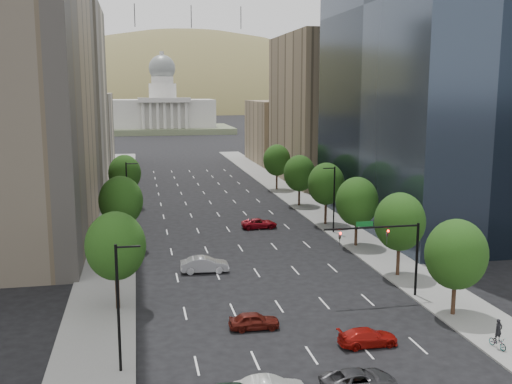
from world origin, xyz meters
TOP-DOWN VIEW (x-y plane):
  - sidewalk_left at (-15.50, 60.00)m, footprint 6.00×200.00m
  - sidewalk_right at (15.50, 60.00)m, footprint 6.00×200.00m
  - midrise_cream_left at (-25.00, 103.00)m, footprint 14.00×30.00m
  - filler_left at (-25.00, 136.00)m, footprint 14.00×26.00m
  - tower_glass_right at (26.00, 58.00)m, footprint 16.00×38.00m
  - parking_tan_right at (25.00, 100.00)m, footprint 14.00×30.00m
  - filler_right at (25.00, 133.00)m, footprint 14.00×26.00m
  - tree_right_0 at (14.00, 25.00)m, footprint 5.20×5.20m
  - tree_right_1 at (14.00, 36.00)m, footprint 5.20×5.20m
  - tree_right_2 at (14.00, 48.00)m, footprint 5.20×5.20m
  - tree_right_3 at (14.00, 60.00)m, footprint 5.20×5.20m
  - tree_right_4 at (14.00, 74.00)m, footprint 5.20×5.20m
  - tree_right_5 at (14.00, 90.00)m, footprint 5.20×5.20m
  - tree_left_0 at (-14.00, 32.00)m, footprint 5.20×5.20m
  - tree_left_1 at (-14.00, 52.00)m, footprint 5.20×5.20m
  - tree_left_2 at (-14.00, 78.00)m, footprint 5.20×5.20m
  - streetlight_rn at (13.44, 55.00)m, footprint 1.70×0.20m
  - streetlight_ls at (-13.44, 20.00)m, footprint 1.70×0.20m
  - streetlight_ln at (-13.44, 65.00)m, footprint 1.70×0.20m
  - traffic_signal at (10.53, 30.00)m, footprint 9.12×0.40m
  - capitol at (0.00, 249.71)m, footprint 60.00×40.00m
  - foothills at (34.67, 599.39)m, footprint 720.00×413.00m
  - car_dkgrey at (1.49, 14.53)m, footprint 5.05×2.51m
  - car_red_near at (4.62, 20.78)m, footprint 4.59×1.94m
  - car_maroon at (-3.15, 25.54)m, footprint 4.13×1.77m
  - car_silver at (-5.35, 41.26)m, footprint 5.14×2.00m
  - car_red_far at (4.34, 59.75)m, footprint 4.99×2.41m
  - cyclist at (13.73, 18.16)m, footprint 0.87×1.76m

SIDE VIEW (x-z plane):
  - foothills at x=34.67m, z-range -169.28..93.72m
  - sidewalk_left at x=-15.50m, z-range 0.00..0.15m
  - sidewalk_right at x=15.50m, z-range 0.00..0.15m
  - car_red_near at x=4.62m, z-range 0.00..1.32m
  - car_red_far at x=4.34m, z-range 0.00..1.37m
  - car_dkgrey at x=1.49m, z-range 0.00..1.38m
  - car_maroon at x=-3.15m, z-range 0.00..1.39m
  - car_silver at x=-5.35m, z-range 0.00..1.67m
  - cyclist at x=13.73m, z-range -0.22..2.02m
  - streetlight_rn at x=13.44m, z-range 0.34..9.34m
  - streetlight_ls at x=-13.44m, z-range 0.34..9.34m
  - streetlight_ln at x=-13.44m, z-range 0.34..9.34m
  - traffic_signal at x=10.53m, z-range 1.49..8.86m
  - tree_right_0 at x=14.00m, z-range 1.19..9.58m
  - tree_right_4 at x=14.00m, z-range 1.23..9.69m
  - tree_right_2 at x=14.00m, z-range 1.30..9.91m
  - tree_left_2 at x=-14.00m, z-range 1.34..10.02m
  - tree_right_1 at x=14.00m, z-range 1.37..10.12m
  - tree_right_5 at x=14.00m, z-range 1.37..10.12m
  - tree_left_0 at x=-14.00m, z-range 1.37..10.12m
  - tree_right_3 at x=14.00m, z-range 1.44..10.34m
  - tree_left_1 at x=-14.00m, z-range 1.48..10.45m
  - filler_right at x=25.00m, z-range 0.00..16.00m
  - capitol at x=0.00m, z-range -9.02..26.18m
  - filler_left at x=-25.00m, z-range 0.00..18.00m
  - parking_tan_right at x=25.00m, z-range 0.00..30.00m
  - midrise_cream_left at x=-25.00m, z-range 0.00..35.00m
  - tower_glass_right at x=26.00m, z-range 0.00..60.00m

